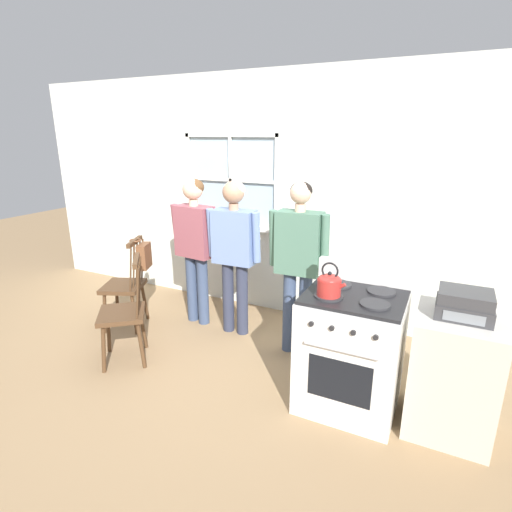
{
  "coord_description": "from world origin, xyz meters",
  "views": [
    {
      "loc": [
        2.01,
        -2.72,
        2.04
      ],
      "look_at": [
        0.51,
        0.32,
        1.0
      ],
      "focal_mm": 28.0,
      "sensor_mm": 36.0,
      "label": 1
    }
  ],
  "objects_px": {
    "stove": "(351,350)",
    "stereo": "(464,304)",
    "person_teen_center": "(234,243)",
    "potted_plant": "(234,220)",
    "person_elderly_left": "(195,237)",
    "kettle": "(329,284)",
    "chair_by_window": "(125,287)",
    "person_adult_right": "(299,254)",
    "handbag": "(144,255)",
    "side_counter": "(452,375)",
    "chair_near_wall": "(124,314)"
  },
  "relations": [
    {
      "from": "handbag",
      "to": "person_teen_center",
      "type": "bearing_deg",
      "value": 19.17
    },
    {
      "from": "person_teen_center",
      "to": "person_elderly_left",
      "type": "bearing_deg",
      "value": 174.08
    },
    {
      "from": "kettle",
      "to": "chair_near_wall",
      "type": "bearing_deg",
      "value": -175.58
    },
    {
      "from": "person_adult_right",
      "to": "stove",
      "type": "xyz_separation_m",
      "value": [
        0.65,
        -0.56,
        -0.52
      ]
    },
    {
      "from": "chair_by_window",
      "to": "potted_plant",
      "type": "relative_size",
      "value": 3.48
    },
    {
      "from": "chair_by_window",
      "to": "person_elderly_left",
      "type": "bearing_deg",
      "value": 101.91
    },
    {
      "from": "handbag",
      "to": "person_adult_right",
      "type": "bearing_deg",
      "value": 7.59
    },
    {
      "from": "person_teen_center",
      "to": "stereo",
      "type": "relative_size",
      "value": 4.73
    },
    {
      "from": "person_elderly_left",
      "to": "kettle",
      "type": "relative_size",
      "value": 6.48
    },
    {
      "from": "stove",
      "to": "kettle",
      "type": "relative_size",
      "value": 4.39
    },
    {
      "from": "person_teen_center",
      "to": "stereo",
      "type": "height_order",
      "value": "person_teen_center"
    },
    {
      "from": "person_adult_right",
      "to": "stove",
      "type": "height_order",
      "value": "person_adult_right"
    },
    {
      "from": "person_elderly_left",
      "to": "person_adult_right",
      "type": "relative_size",
      "value": 0.97
    },
    {
      "from": "chair_near_wall",
      "to": "person_elderly_left",
      "type": "relative_size",
      "value": 0.62
    },
    {
      "from": "side_counter",
      "to": "stove",
      "type": "bearing_deg",
      "value": -178.83
    },
    {
      "from": "chair_near_wall",
      "to": "stove",
      "type": "height_order",
      "value": "stove"
    },
    {
      "from": "person_elderly_left",
      "to": "side_counter",
      "type": "relative_size",
      "value": 1.78
    },
    {
      "from": "handbag",
      "to": "side_counter",
      "type": "distance_m",
      "value": 3.03
    },
    {
      "from": "person_teen_center",
      "to": "handbag",
      "type": "xyz_separation_m",
      "value": [
        -0.91,
        -0.32,
        -0.17
      ]
    },
    {
      "from": "person_elderly_left",
      "to": "person_adult_right",
      "type": "xyz_separation_m",
      "value": [
        1.22,
        -0.13,
        0.01
      ]
    },
    {
      "from": "stove",
      "to": "side_counter",
      "type": "relative_size",
      "value": 1.2
    },
    {
      "from": "chair_by_window",
      "to": "chair_near_wall",
      "type": "relative_size",
      "value": 1.0
    },
    {
      "from": "chair_by_window",
      "to": "potted_plant",
      "type": "distance_m",
      "value": 1.44
    },
    {
      "from": "person_elderly_left",
      "to": "stereo",
      "type": "relative_size",
      "value": 4.71
    },
    {
      "from": "chair_near_wall",
      "to": "stereo",
      "type": "relative_size",
      "value": 2.92
    },
    {
      "from": "stove",
      "to": "stereo",
      "type": "relative_size",
      "value": 3.19
    },
    {
      "from": "person_teen_center",
      "to": "handbag",
      "type": "height_order",
      "value": "person_teen_center"
    },
    {
      "from": "kettle",
      "to": "stove",
      "type": "bearing_deg",
      "value": 39.11
    },
    {
      "from": "chair_near_wall",
      "to": "stove",
      "type": "xyz_separation_m",
      "value": [
        2.02,
        0.27,
        0.01
      ]
    },
    {
      "from": "handbag",
      "to": "side_counter",
      "type": "relative_size",
      "value": 0.34
    },
    {
      "from": "stove",
      "to": "side_counter",
      "type": "bearing_deg",
      "value": 1.17
    },
    {
      "from": "stove",
      "to": "side_counter",
      "type": "height_order",
      "value": "stove"
    },
    {
      "from": "potted_plant",
      "to": "handbag",
      "type": "bearing_deg",
      "value": -119.69
    },
    {
      "from": "chair_by_window",
      "to": "stove",
      "type": "xyz_separation_m",
      "value": [
        2.5,
        -0.25,
        0.01
      ]
    },
    {
      "from": "chair_by_window",
      "to": "person_teen_center",
      "type": "relative_size",
      "value": 0.62
    },
    {
      "from": "stove",
      "to": "handbag",
      "type": "height_order",
      "value": "stove"
    },
    {
      "from": "person_teen_center",
      "to": "stove",
      "type": "relative_size",
      "value": 1.48
    },
    {
      "from": "chair_near_wall",
      "to": "person_adult_right",
      "type": "xyz_separation_m",
      "value": [
        1.37,
        0.83,
        0.53
      ]
    },
    {
      "from": "chair_near_wall",
      "to": "person_elderly_left",
      "type": "height_order",
      "value": "person_elderly_left"
    },
    {
      "from": "chair_by_window",
      "to": "potted_plant",
      "type": "bearing_deg",
      "value": 121.04
    },
    {
      "from": "potted_plant",
      "to": "chair_by_window",
      "type": "bearing_deg",
      "value": -125.96
    },
    {
      "from": "chair_near_wall",
      "to": "kettle",
      "type": "relative_size",
      "value": 4.01
    },
    {
      "from": "person_teen_center",
      "to": "potted_plant",
      "type": "relative_size",
      "value": 5.64
    },
    {
      "from": "person_elderly_left",
      "to": "person_teen_center",
      "type": "height_order",
      "value": "person_teen_center"
    },
    {
      "from": "person_teen_center",
      "to": "chair_near_wall",
      "type": "bearing_deg",
      "value": -126.92
    },
    {
      "from": "chair_near_wall",
      "to": "person_teen_center",
      "type": "bearing_deg",
      "value": 106.65
    },
    {
      "from": "stove",
      "to": "stereo",
      "type": "height_order",
      "value": "stove"
    },
    {
      "from": "chair_near_wall",
      "to": "kettle",
      "type": "distance_m",
      "value": 1.94
    },
    {
      "from": "chair_near_wall",
      "to": "person_adult_right",
      "type": "distance_m",
      "value": 1.69
    },
    {
      "from": "person_adult_right",
      "to": "side_counter",
      "type": "distance_m",
      "value": 1.55
    }
  ]
}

